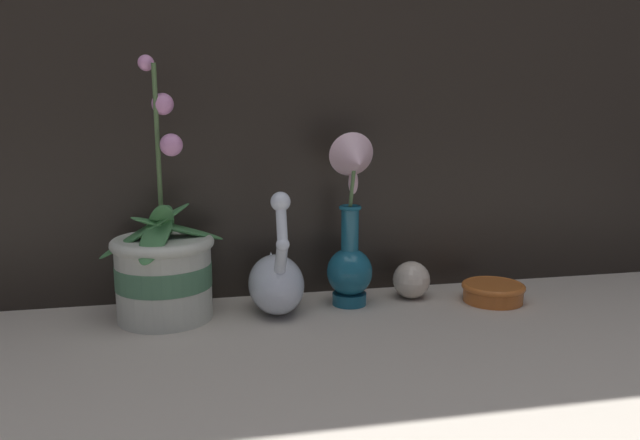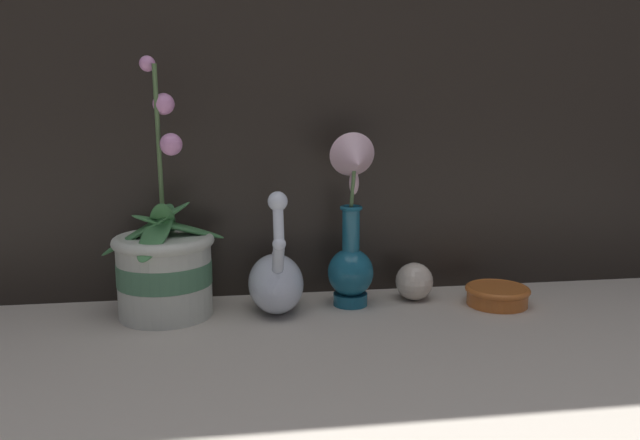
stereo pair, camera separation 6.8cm
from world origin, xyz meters
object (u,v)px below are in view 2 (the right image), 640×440
(blue_vase, at_px, (352,235))
(amber_dish, at_px, (497,294))
(glass_sphere, at_px, (414,281))
(orchid_potted_plant, at_px, (164,266))
(swan_figurine, at_px, (276,279))

(blue_vase, distance_m, amber_dish, 0.30)
(glass_sphere, height_order, amber_dish, glass_sphere)
(orchid_potted_plant, relative_size, amber_dish, 3.77)
(orchid_potted_plant, height_order, amber_dish, orchid_potted_plant)
(orchid_potted_plant, distance_m, glass_sphere, 0.47)
(glass_sphere, relative_size, amber_dish, 0.61)
(orchid_potted_plant, xyz_separation_m, blue_vase, (0.34, -0.00, 0.05))
(orchid_potted_plant, bearing_deg, blue_vase, -0.17)
(orchid_potted_plant, distance_m, amber_dish, 0.62)
(swan_figurine, distance_m, blue_vase, 0.16)
(swan_figurine, distance_m, amber_dish, 0.42)
(swan_figurine, height_order, amber_dish, swan_figurine)
(swan_figurine, bearing_deg, amber_dish, -3.15)
(amber_dish, bearing_deg, orchid_potted_plant, 177.18)
(orchid_potted_plant, height_order, blue_vase, orchid_potted_plant)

